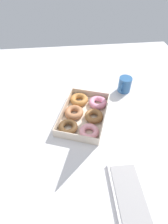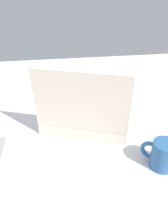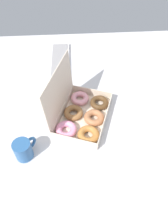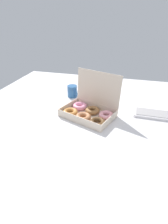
# 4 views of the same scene
# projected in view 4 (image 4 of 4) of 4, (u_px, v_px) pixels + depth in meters

# --- Properties ---
(ground_plane) EXTENTS (1.80, 1.80, 0.02)m
(ground_plane) POSITION_uv_depth(u_px,v_px,m) (84.00, 117.00, 1.26)
(ground_plane) COLOR silver
(donut_box) EXTENTS (0.42, 0.36, 0.29)m
(donut_box) POSITION_uv_depth(u_px,v_px,m) (88.00, 111.00, 1.25)
(donut_box) COLOR beige
(donut_box) RESTS_ON ground_plane
(keyboard) EXTENTS (0.40, 0.13, 0.02)m
(keyboard) POSITION_uv_depth(u_px,v_px,m) (162.00, 115.00, 1.24)
(keyboard) COLOR white
(keyboard) RESTS_ON ground_plane
(coffee_mug) EXTENTS (0.11, 0.10, 0.10)m
(coffee_mug) POSITION_uv_depth(u_px,v_px,m) (73.00, 91.00, 1.52)
(coffee_mug) COLOR #2C5C94
(coffee_mug) RESTS_ON ground_plane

